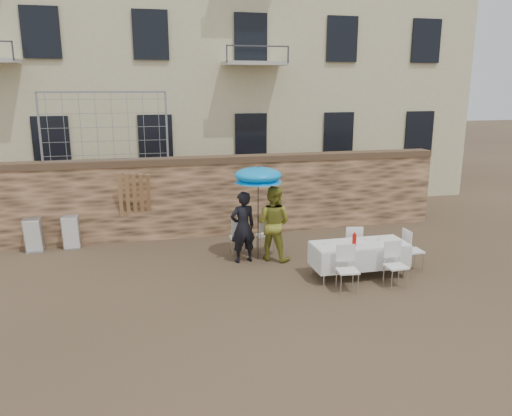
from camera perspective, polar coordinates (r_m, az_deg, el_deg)
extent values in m
plane|color=brown|center=(9.92, 0.73, -11.01)|extent=(80.00, 80.00, 0.00)
cube|color=#896344|center=(14.23, -4.20, 1.36)|extent=(13.00, 0.50, 2.20)
imported|color=black|center=(11.94, -1.51, -2.19)|extent=(0.70, 0.53, 1.74)
imported|color=gold|center=(12.10, 1.96, -1.74)|extent=(1.13, 1.09, 1.84)
cylinder|color=#3F3F44|center=(12.09, 0.24, -1.52)|extent=(0.03, 0.03, 1.93)
cone|color=#0989E0|center=(11.85, 0.24, 3.50)|extent=(1.18, 1.18, 0.22)
cube|color=white|center=(11.31, 11.75, -4.05)|extent=(2.10, 0.85, 0.05)
cylinder|color=silver|center=(10.77, 7.81, -6.94)|extent=(0.04, 0.04, 0.74)
cylinder|color=silver|center=(11.57, 16.67, -5.93)|extent=(0.04, 0.04, 0.74)
cylinder|color=silver|center=(11.37, 6.55, -5.75)|extent=(0.04, 0.04, 0.74)
cylinder|color=silver|center=(12.13, 15.05, -4.89)|extent=(0.04, 0.04, 0.74)
cylinder|color=red|center=(11.05, 11.17, -3.60)|extent=(0.09, 0.09, 0.26)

